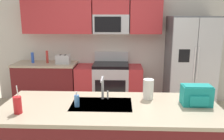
% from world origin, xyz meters
% --- Properties ---
extents(kitchen_wall_unit, '(5.20, 0.43, 2.60)m').
position_xyz_m(kitchen_wall_unit, '(-0.14, 2.08, 1.47)').
color(kitchen_wall_unit, beige).
rests_on(kitchen_wall_unit, ground).
extents(back_counter, '(1.28, 0.63, 0.90)m').
position_xyz_m(back_counter, '(-1.43, 1.80, 0.45)').
color(back_counter, maroon).
rests_on(back_counter, ground).
extents(range_oven, '(1.36, 0.61, 1.10)m').
position_xyz_m(range_oven, '(-0.10, 1.80, 0.44)').
color(range_oven, '#B7BABF').
rests_on(range_oven, ground).
extents(refrigerator, '(0.90, 0.76, 1.85)m').
position_xyz_m(refrigerator, '(1.52, 1.73, 0.93)').
color(refrigerator, '#4C4F54').
rests_on(refrigerator, ground).
extents(toaster, '(0.28, 0.16, 0.18)m').
position_xyz_m(toaster, '(-1.04, 1.75, 0.99)').
color(toaster, '#B7BABF').
rests_on(toaster, back_counter).
extents(pepper_mill, '(0.05, 0.05, 0.26)m').
position_xyz_m(pepper_mill, '(-1.38, 1.80, 1.03)').
color(pepper_mill, '#B2332D').
rests_on(pepper_mill, back_counter).
extents(bottle_blue, '(0.06, 0.06, 0.22)m').
position_xyz_m(bottle_blue, '(-1.69, 1.81, 1.01)').
color(bottle_blue, blue).
rests_on(bottle_blue, back_counter).
extents(sink_faucet, '(0.08, 0.21, 0.28)m').
position_xyz_m(sink_faucet, '(-0.06, -0.29, 1.07)').
color(sink_faucet, '#B7BABF').
rests_on(sink_faucet, island_counter).
extents(drink_cup_red, '(0.08, 0.08, 0.30)m').
position_xyz_m(drink_cup_red, '(-0.90, -0.72, 0.99)').
color(drink_cup_red, red).
rests_on(drink_cup_red, island_counter).
extents(soap_dispenser, '(0.06, 0.06, 0.17)m').
position_xyz_m(soap_dispenser, '(-0.33, -0.51, 0.97)').
color(soap_dispenser, '#4C8CD8').
rests_on(soap_dispenser, island_counter).
extents(paper_towel_roll, '(0.12, 0.12, 0.24)m').
position_xyz_m(paper_towel_roll, '(0.48, -0.24, 1.02)').
color(paper_towel_roll, white).
rests_on(paper_towel_roll, island_counter).
extents(backpack, '(0.32, 0.22, 0.23)m').
position_xyz_m(backpack, '(0.99, -0.41, 1.02)').
color(backpack, teal).
rests_on(backpack, island_counter).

